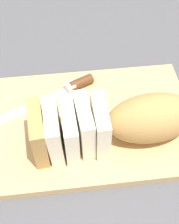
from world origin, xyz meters
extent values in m
plane|color=#4C4C51|center=(0.00, 0.00, 0.00)|extent=(3.00, 3.00, 0.00)
cube|color=tan|center=(0.00, 0.00, 0.01)|extent=(0.46, 0.31, 0.02)
ellipsoid|color=tan|center=(-0.12, 0.05, 0.07)|extent=(0.19, 0.10, 0.11)
cube|color=#F2E8CC|center=(-0.01, 0.05, 0.07)|extent=(0.03, 0.10, 0.11)
cube|color=#F2E8CC|center=(0.02, 0.05, 0.07)|extent=(0.04, 0.10, 0.11)
cube|color=#F2E8CC|center=(0.05, 0.06, 0.07)|extent=(0.03, 0.10, 0.11)
cube|color=#F2E8CC|center=(0.08, 0.05, 0.07)|extent=(0.03, 0.10, 0.11)
cube|color=tan|center=(0.11, 0.06, 0.07)|extent=(0.03, 0.10, 0.11)
cube|color=silver|center=(0.14, -0.05, 0.02)|extent=(0.22, 0.11, 0.00)
cylinder|color=#593319|center=(0.01, -0.10, 0.03)|extent=(0.06, 0.04, 0.02)
cube|color=silver|center=(0.03, -0.09, 0.03)|extent=(0.03, 0.03, 0.02)
sphere|color=tan|center=(0.02, -0.04, 0.02)|extent=(0.01, 0.01, 0.01)
sphere|color=tan|center=(-0.01, 0.03, 0.02)|extent=(0.01, 0.01, 0.01)
camera|label=1|loc=(0.05, 0.38, 0.55)|focal=48.10mm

